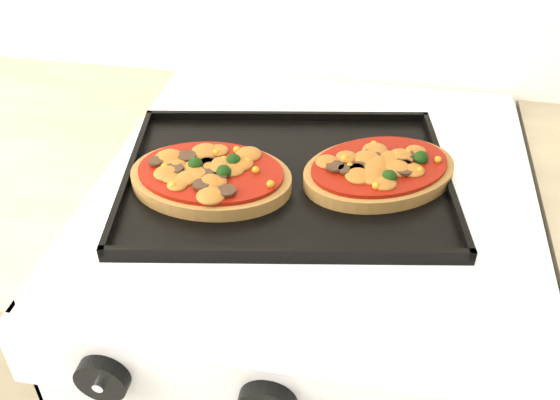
% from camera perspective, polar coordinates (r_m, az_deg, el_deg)
% --- Properties ---
extents(stove, '(0.60, 0.60, 0.91)m').
position_cam_1_polar(stove, '(1.19, 2.48, -16.02)').
color(stove, silver).
rests_on(stove, floor).
extents(control_panel, '(0.60, 0.02, 0.09)m').
position_cam_1_polar(control_panel, '(0.68, -0.66, -16.92)').
color(control_panel, silver).
rests_on(control_panel, stove).
extents(knob_left, '(0.06, 0.02, 0.06)m').
position_cam_1_polar(knob_left, '(0.72, -15.92, -15.43)').
color(knob_left, black).
rests_on(knob_left, control_panel).
extents(baking_tray, '(0.48, 0.39, 0.02)m').
position_cam_1_polar(baking_tray, '(0.84, 0.62, 2.15)').
color(baking_tray, black).
rests_on(baking_tray, stove).
extents(pizza_left, '(0.22, 0.16, 0.03)m').
position_cam_1_polar(pizza_left, '(0.83, -6.35, 2.25)').
color(pizza_left, olive).
rests_on(pizza_left, baking_tray).
extents(pizza_right, '(0.26, 0.23, 0.03)m').
position_cam_1_polar(pizza_right, '(0.84, 9.07, 2.79)').
color(pizza_right, olive).
rests_on(pizza_right, baking_tray).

